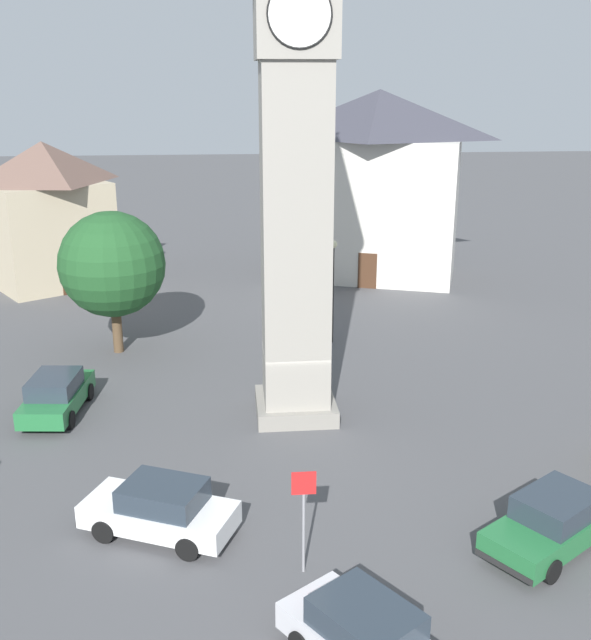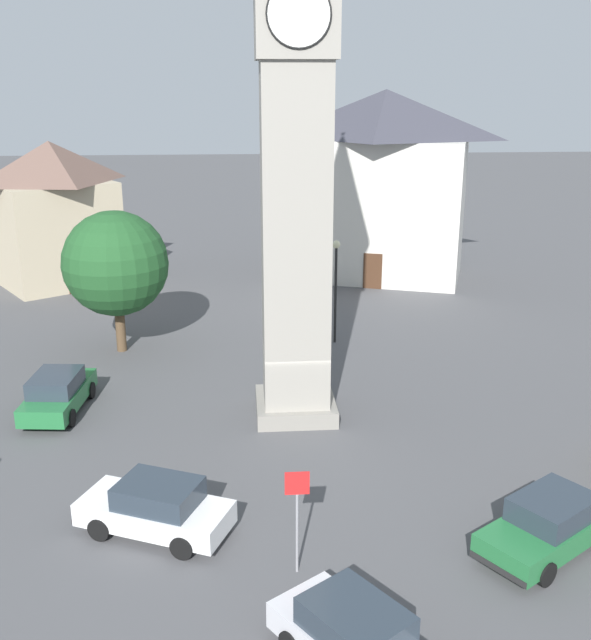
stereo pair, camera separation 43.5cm
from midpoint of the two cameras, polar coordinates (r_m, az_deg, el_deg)
The scene contains 10 objects.
ground_plane at distance 27.50m, azimuth -0.46°, elevation -7.21°, with size 200.00×200.00×0.00m, color #4C4C4F.
clock_tower at distance 24.89m, azimuth -0.53°, elevation 20.04°, with size 3.46×3.46×21.51m.
car_red_corner at distance 21.00m, azimuth 18.64°, elevation -14.52°, with size 4.36×3.71×1.53m.
car_white_side at distance 20.84m, azimuth -10.99°, elevation -14.09°, with size 4.46×3.19×1.53m.
car_black_far at distance 28.64m, azimuth -18.33°, elevation -5.46°, with size 2.12×4.28×1.53m.
tree at distance 33.38m, azimuth -14.30°, elevation 4.16°, with size 4.63×4.63×6.38m.
building_shop_left at distance 46.02m, azimuth -18.76°, elevation 7.77°, with size 8.50×8.18×8.40m.
building_terrace_right at distance 45.80m, azimuth 6.04°, elevation 10.37°, with size 11.64×9.45×11.20m.
lamp_post at distance 33.83m, azimuth 2.52°, elevation 3.52°, with size 0.36×0.36×4.85m.
road_sign at distance 18.50m, azimuth -0.06°, elevation -14.05°, with size 0.60×0.07×2.80m.
Camera 1 is at (-2.31, -24.77, 11.73)m, focal length 41.57 mm.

